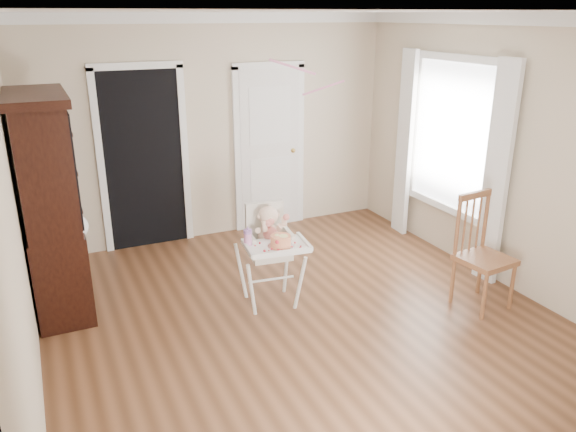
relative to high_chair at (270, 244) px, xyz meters
name	(u,v)px	position (x,y,z in m)	size (l,w,h in m)	color
floor	(305,322)	(0.15, -0.48, -0.63)	(5.00, 5.00, 0.00)	#50301B
ceiling	(309,12)	(0.15, -0.48, 2.07)	(5.00, 5.00, 0.00)	white
wall_back	(216,129)	(0.15, 2.02, 0.72)	(4.50, 4.50, 0.00)	beige
wall_left	(13,221)	(-2.10, -0.48, 0.72)	(5.00, 5.00, 0.00)	beige
wall_right	(508,155)	(2.40, -0.48, 0.72)	(5.00, 5.00, 0.00)	beige
crown_molding	(309,20)	(0.15, -0.48, 2.01)	(4.50, 5.00, 0.12)	white
doorway	(144,156)	(-0.75, 2.00, 0.48)	(1.06, 0.05, 2.22)	black
closet_door	(270,150)	(0.85, 1.99, 0.40)	(0.96, 0.09, 2.13)	white
window_right	(449,146)	(2.33, 0.32, 0.66)	(0.13, 1.84, 2.30)	white
high_chair	(270,244)	(0.00, 0.00, 0.00)	(0.65, 0.78, 1.02)	white
baby	(269,229)	(0.00, 0.02, 0.14)	(0.29, 0.23, 0.44)	beige
cake	(281,241)	(0.00, -0.27, 0.13)	(0.24, 0.24, 0.11)	silver
sippy_cup	(248,237)	(-0.26, -0.11, 0.16)	(0.08, 0.08, 0.19)	pink
china_cabinet	(51,205)	(-1.84, 0.81, 0.40)	(0.54, 1.22, 2.05)	black
dining_chair	(482,255)	(1.84, -0.86, -0.11)	(0.50, 0.50, 1.11)	brown
streamer	(292,67)	(0.58, 0.73, 1.55)	(0.03, 0.50, 0.02)	pink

